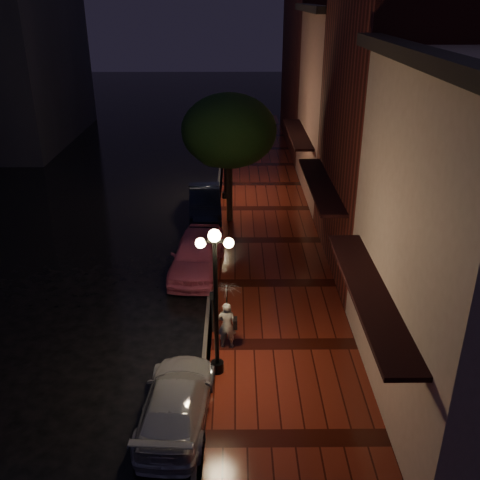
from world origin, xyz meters
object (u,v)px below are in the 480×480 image
(pink_car, at_px, (197,254))
(streetlamp_far, at_px, (225,152))
(streetlamp_near, at_px, (216,295))
(navy_car, at_px, (205,201))
(street_tree, at_px, (229,133))
(silver_car, at_px, (177,402))
(parking_meter, at_px, (212,308))
(woman_with_umbrella, at_px, (227,306))

(pink_car, bearing_deg, streetlamp_far, 87.90)
(streetlamp_near, height_order, pink_car, streetlamp_near)
(streetlamp_near, relative_size, navy_car, 1.03)
(street_tree, bearing_deg, navy_car, 139.18)
(silver_car, distance_m, parking_meter, 3.75)
(streetlamp_far, xyz_separation_m, pink_car, (-0.95, -7.81, -1.84))
(parking_meter, bearing_deg, streetlamp_near, -75.81)
(streetlamp_far, height_order, parking_meter, streetlamp_far)
(woman_with_umbrella, xyz_separation_m, parking_meter, (-0.45, 0.78, -0.55))
(silver_car, xyz_separation_m, parking_meter, (0.75, 3.65, 0.41))
(street_tree, height_order, navy_car, street_tree)
(parking_meter, bearing_deg, street_tree, 95.38)
(street_tree, distance_m, silver_car, 13.28)
(streetlamp_near, height_order, woman_with_umbrella, streetlamp_near)
(parking_meter, bearing_deg, silver_car, -93.32)
(streetlamp_near, relative_size, parking_meter, 3.09)
(pink_car, bearing_deg, navy_car, 94.84)
(streetlamp_near, distance_m, navy_car, 12.22)
(pink_car, relative_size, woman_with_umbrella, 2.11)
(street_tree, height_order, silver_car, street_tree)
(navy_car, distance_m, woman_with_umbrella, 10.98)
(streetlamp_near, xyz_separation_m, parking_meter, (-0.20, 1.93, -1.61))
(woman_with_umbrella, bearing_deg, parking_meter, -55.54)
(streetlamp_far, bearing_deg, navy_car, -115.80)
(street_tree, xyz_separation_m, silver_car, (-1.21, -12.71, -3.66))
(streetlamp_near, distance_m, streetlamp_far, 14.00)
(streetlamp_far, relative_size, street_tree, 0.74)
(streetlamp_far, distance_m, street_tree, 3.44)
(street_tree, distance_m, parking_meter, 9.63)
(street_tree, height_order, pink_car, street_tree)
(streetlamp_near, xyz_separation_m, navy_car, (-0.95, 12.04, -1.91))
(streetlamp_near, distance_m, street_tree, 11.12)
(parking_meter, bearing_deg, pink_car, 108.27)
(silver_car, relative_size, woman_with_umbrella, 1.91)
(streetlamp_near, relative_size, woman_with_umbrella, 2.05)
(streetlamp_near, relative_size, street_tree, 0.74)
(woman_with_umbrella, bearing_deg, street_tree, -85.66)
(streetlamp_near, distance_m, pink_car, 6.53)
(street_tree, bearing_deg, parking_meter, -92.90)
(pink_car, bearing_deg, parking_meter, -75.18)
(streetlamp_far, relative_size, parking_meter, 3.09)
(streetlamp_near, height_order, navy_car, streetlamp_near)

